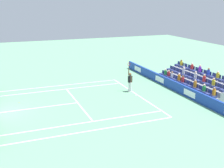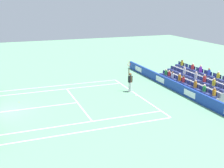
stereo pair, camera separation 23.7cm
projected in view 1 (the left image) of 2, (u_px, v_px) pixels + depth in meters
name	position (u px, v px, depth m)	size (l,w,h in m)	color
line_baseline	(138.00, 95.00, 25.58)	(10.97, 0.10, 0.01)	white
line_service	(78.00, 103.00, 23.64)	(8.23, 0.10, 0.01)	white
line_centre_service	(38.00, 108.00, 22.52)	(0.10, 6.40, 0.01)	white
line_singles_sideline_left	(62.00, 89.00, 27.16)	(0.10, 11.89, 0.01)	white
line_singles_sideline_right	(87.00, 122.00, 19.80)	(0.10, 11.89, 0.01)	white
line_doubles_sideline_left	(59.00, 86.00, 28.39)	(0.10, 11.89, 0.01)	white
line_doubles_sideline_right	(93.00, 130.00, 18.58)	(0.10, 11.89, 0.01)	white
line_centre_mark	(137.00, 95.00, 25.54)	(0.10, 0.20, 0.01)	white
sponsor_barrier	(174.00, 86.00, 26.78)	(19.80, 0.22, 0.91)	#193899
tennis_player	(130.00, 81.00, 26.27)	(0.53, 0.40, 2.85)	white
stadium_stand	(195.00, 82.00, 27.55)	(8.68, 2.85, 2.16)	gray
loose_tennis_ball	(19.00, 103.00, 23.58)	(0.07, 0.07, 0.07)	#D1E533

